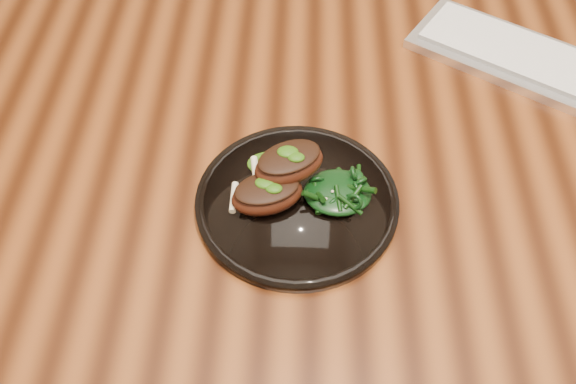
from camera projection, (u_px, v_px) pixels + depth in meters
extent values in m
plane|color=brown|center=(375.00, 355.00, 1.50)|extent=(4.00, 4.00, 0.00)
cube|color=#321406|center=(428.00, 139.00, 0.93)|extent=(1.60, 0.80, 0.04)
cylinder|color=#39170D|center=(56.00, 136.00, 1.45)|extent=(0.06, 0.06, 0.71)
cylinder|color=black|center=(297.00, 202.00, 0.82)|extent=(0.26, 0.26, 0.01)
torus|color=black|center=(297.00, 201.00, 0.82)|extent=(0.26, 0.26, 0.01)
cylinder|color=black|center=(297.00, 200.00, 0.82)|extent=(0.17, 0.17, 0.00)
ellipsoid|color=#3D170B|center=(267.00, 195.00, 0.79)|extent=(0.11, 0.09, 0.04)
ellipsoid|color=black|center=(267.00, 188.00, 0.78)|extent=(0.09, 0.08, 0.01)
cylinder|color=beige|center=(234.00, 197.00, 0.80)|extent=(0.01, 0.04, 0.01)
ellipsoid|color=#1A4607|center=(267.00, 185.00, 0.78)|extent=(0.03, 0.02, 0.01)
ellipsoid|color=#3D170B|center=(289.00, 164.00, 0.80)|extent=(0.11, 0.10, 0.04)
ellipsoid|color=black|center=(289.00, 157.00, 0.79)|extent=(0.10, 0.09, 0.01)
cylinder|color=beige|center=(255.00, 171.00, 0.80)|extent=(0.02, 0.05, 0.01)
ellipsoid|color=#1A4607|center=(289.00, 154.00, 0.79)|extent=(0.03, 0.02, 0.01)
ellipsoid|color=#1A4607|center=(274.00, 164.00, 0.85)|extent=(0.07, 0.05, 0.00)
ellipsoid|color=black|center=(338.00, 192.00, 0.81)|extent=(0.09, 0.08, 0.02)
cube|color=silver|center=(558.00, 73.00, 0.97)|extent=(0.46, 0.36, 0.01)
cube|color=white|center=(560.00, 68.00, 0.97)|extent=(0.42, 0.32, 0.01)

